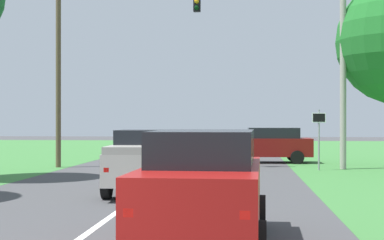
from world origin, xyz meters
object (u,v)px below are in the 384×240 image
(pickup_truck_lead, at_px, (147,160))
(utility_pole_right, at_px, (343,59))
(red_suv_near, at_px, (204,185))
(traffic_light, at_px, (95,45))
(keep_moving_sign, at_px, (319,132))
(crossing_suv_far, at_px, (270,144))

(pickup_truck_lead, xyz_separation_m, utility_pole_right, (7.31, 9.15, 3.95))
(red_suv_near, relative_size, traffic_light, 0.55)
(traffic_light, xyz_separation_m, keep_moving_sign, (10.14, -0.50, -4.00))
(traffic_light, bearing_deg, keep_moving_sign, -2.81)
(crossing_suv_far, bearing_deg, red_suv_near, -95.72)
(red_suv_near, height_order, pickup_truck_lead, red_suv_near)
(pickup_truck_lead, distance_m, crossing_suv_far, 13.55)
(traffic_light, distance_m, utility_pole_right, 11.31)
(red_suv_near, height_order, traffic_light, traffic_light)
(pickup_truck_lead, height_order, traffic_light, traffic_light)
(pickup_truck_lead, distance_m, keep_moving_sign, 10.52)
(traffic_light, height_order, crossing_suv_far, traffic_light)
(utility_pole_right, bearing_deg, crossing_suv_far, 129.64)
(red_suv_near, distance_m, keep_moving_sign, 16.18)
(traffic_light, xyz_separation_m, crossing_suv_far, (8.20, 3.88, -4.74))
(pickup_truck_lead, relative_size, crossing_suv_far, 1.15)
(red_suv_near, xyz_separation_m, crossing_suv_far, (2.01, 20.05, -0.10))
(keep_moving_sign, bearing_deg, pickup_truck_lead, -125.96)
(traffic_light, bearing_deg, crossing_suv_far, 25.31)
(keep_moving_sign, xyz_separation_m, crossing_suv_far, (-1.94, 4.38, -0.74))
(crossing_suv_far, xyz_separation_m, utility_pole_right, (3.08, -3.72, 3.97))
(red_suv_near, distance_m, utility_pole_right, 17.54)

